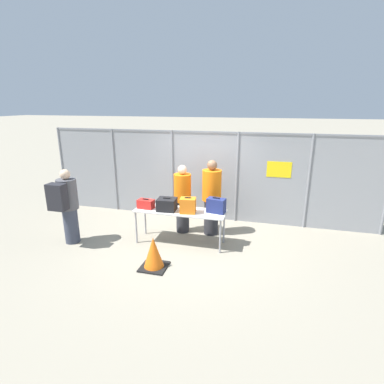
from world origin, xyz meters
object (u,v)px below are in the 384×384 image
at_px(inspection_table, 180,213).
at_px(traffic_cone, 154,254).
at_px(suitcase_orange, 188,205).
at_px(security_worker_near, 183,198).
at_px(suitcase_red, 146,204).
at_px(security_worker_far, 212,197).
at_px(utility_trailer, 263,188).
at_px(suitcase_navy, 216,205).
at_px(suitcase_black, 167,204).
at_px(traveler_hooded, 67,204).

height_order(inspection_table, traffic_cone, inspection_table).
height_order(suitcase_orange, security_worker_near, security_worker_near).
bearing_deg(inspection_table, traffic_cone, -98.77).
xyz_separation_m(suitcase_red, traffic_cone, (0.61, -1.13, -0.59)).
xyz_separation_m(security_worker_far, traffic_cone, (-0.76, -1.85, -0.65)).
bearing_deg(security_worker_near, inspection_table, 95.41).
distance_m(security_worker_near, utility_trailer, 3.60).
xyz_separation_m(suitcase_orange, traffic_cone, (-0.39, -1.08, -0.65)).
xyz_separation_m(suitcase_orange, suitcase_navy, (0.59, 0.18, -0.01)).
bearing_deg(suitcase_navy, suitcase_black, -172.52).
bearing_deg(traveler_hooded, suitcase_navy, 20.46).
bearing_deg(inspection_table, traveler_hooded, -164.83).
relative_size(suitcase_orange, utility_trailer, 0.10).
bearing_deg(suitcase_red, suitcase_black, -1.11).
height_order(suitcase_orange, suitcase_navy, suitcase_orange).
distance_m(traveler_hooded, security_worker_near, 2.63).
height_order(suitcase_navy, utility_trailer, suitcase_navy).
height_order(inspection_table, traveler_hooded, traveler_hooded).
distance_m(suitcase_orange, security_worker_near, 0.80).
bearing_deg(suitcase_black, traveler_hooded, -164.22).
xyz_separation_m(suitcase_navy, security_worker_near, (-0.92, 0.54, -0.08)).
relative_size(security_worker_far, traffic_cone, 2.86).
xyz_separation_m(suitcase_navy, utility_trailer, (0.91, 3.61, -0.53)).
distance_m(utility_trailer, traffic_cone, 5.23).
relative_size(security_worker_near, security_worker_far, 0.92).
bearing_deg(suitcase_red, traveler_hooded, -159.31).
bearing_deg(security_worker_far, suitcase_navy, 105.09).
bearing_deg(suitcase_navy, inspection_table, -173.62).
bearing_deg(utility_trailer, security_worker_far, -110.48).
height_order(suitcase_black, security_worker_far, security_worker_far).
xyz_separation_m(inspection_table, traffic_cone, (-0.18, -1.17, -0.42)).
xyz_separation_m(security_worker_near, utility_trailer, (1.84, 3.07, -0.45)).
bearing_deg(traffic_cone, traveler_hooded, 166.97).
bearing_deg(traveler_hooded, suitcase_orange, 19.64).
bearing_deg(suitcase_orange, suitcase_red, 177.54).
bearing_deg(security_worker_near, traffic_cone, 82.46).
relative_size(suitcase_orange, traveler_hooded, 0.22).
bearing_deg(utility_trailer, suitcase_navy, -104.16).
relative_size(suitcase_orange, security_worker_near, 0.22).
relative_size(suitcase_navy, traveler_hooded, 0.25).
height_order(inspection_table, suitcase_navy, suitcase_navy).
relative_size(suitcase_black, traveler_hooded, 0.26).
xyz_separation_m(suitcase_black, traveler_hooded, (-2.13, -0.60, 0.02)).
bearing_deg(traffic_cone, suitcase_navy, 52.11).
relative_size(inspection_table, suitcase_navy, 4.85).
xyz_separation_m(suitcase_red, security_worker_far, (1.38, 0.72, 0.06)).
distance_m(security_worker_near, traffic_cone, 1.89).
height_order(utility_trailer, traffic_cone, utility_trailer).
distance_m(suitcase_navy, traveler_hooded, 3.30).
distance_m(suitcase_orange, security_worker_far, 0.85).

